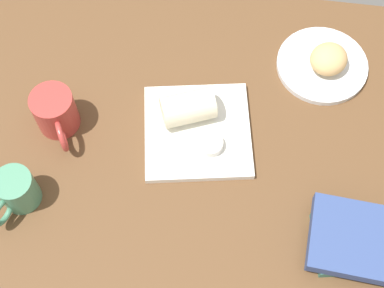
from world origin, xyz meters
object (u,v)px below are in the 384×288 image
(scone_pastry, at_px, (329,59))
(coffee_mug, at_px, (16,191))
(round_plate, at_px, (322,65))
(second_mug, at_px, (56,112))
(book_stack, at_px, (361,241))
(breakfast_wrap, at_px, (188,108))
(sauce_cup, at_px, (210,146))
(square_plate, at_px, (197,132))

(scone_pastry, relative_size, coffee_mug, 0.72)
(round_plate, relative_size, second_mug, 1.55)
(book_stack, bearing_deg, breakfast_wrap, -32.68)
(round_plate, height_order, book_stack, book_stack)
(sauce_cup, relative_size, coffee_mug, 0.45)
(square_plate, height_order, book_stack, book_stack)
(round_plate, relative_size, book_stack, 0.98)
(scone_pastry, xyz_separation_m, square_plate, (0.27, 0.21, -0.03))
(breakfast_wrap, relative_size, coffee_mug, 0.93)
(book_stack, bearing_deg, sauce_cup, -27.69)
(square_plate, distance_m, book_stack, 0.41)
(round_plate, height_order, second_mug, second_mug)
(square_plate, distance_m, coffee_mug, 0.40)
(second_mug, bearing_deg, coffee_mug, 78.94)
(breakfast_wrap, height_order, book_stack, breakfast_wrap)
(sauce_cup, distance_m, breakfast_wrap, 0.10)
(coffee_mug, bearing_deg, square_plate, -149.29)
(round_plate, distance_m, scone_pastry, 0.04)
(sauce_cup, bearing_deg, breakfast_wrap, -52.30)
(book_stack, bearing_deg, second_mug, -16.22)
(square_plate, bearing_deg, round_plate, -141.16)
(second_mug, bearing_deg, scone_pastry, -158.83)
(square_plate, relative_size, coffee_mug, 1.87)
(square_plate, bearing_deg, second_mug, 3.26)
(scone_pastry, relative_size, square_plate, 0.38)
(round_plate, xyz_separation_m, coffee_mug, (0.60, 0.42, 0.04))
(book_stack, xyz_separation_m, second_mug, (0.65, -0.19, 0.02))
(second_mug, bearing_deg, book_stack, 163.78)
(coffee_mug, xyz_separation_m, second_mug, (-0.04, -0.18, 0.01))
(sauce_cup, distance_m, second_mug, 0.34)
(square_plate, relative_size, sauce_cup, 4.14)
(book_stack, height_order, second_mug, second_mug)
(breakfast_wrap, bearing_deg, scone_pastry, 97.65)
(book_stack, bearing_deg, scone_pastry, -79.47)
(scone_pastry, relative_size, second_mug, 0.65)
(scone_pastry, distance_m, sauce_cup, 0.34)
(coffee_mug, bearing_deg, breakfast_wrap, -143.31)
(sauce_cup, height_order, book_stack, book_stack)
(coffee_mug, bearing_deg, sauce_cup, -156.53)
(scone_pastry, distance_m, second_mug, 0.62)
(sauce_cup, bearing_deg, second_mug, -3.99)
(scone_pastry, relative_size, breakfast_wrap, 0.78)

